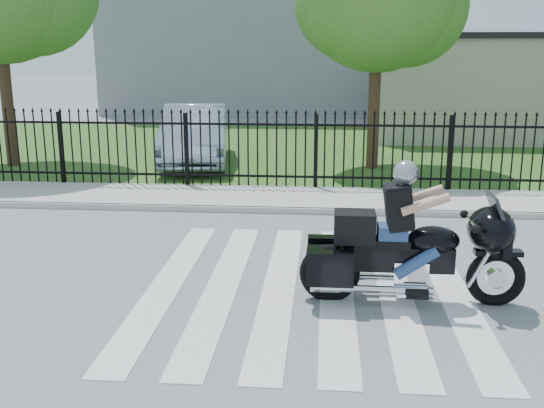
{
  "coord_description": "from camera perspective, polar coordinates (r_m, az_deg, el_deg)",
  "views": [
    {
      "loc": [
        0.19,
        -8.4,
        3.32
      ],
      "look_at": [
        -0.57,
        0.79,
        1.0
      ],
      "focal_mm": 42.0,
      "sensor_mm": 36.0,
      "label": 1
    }
  ],
  "objects": [
    {
      "name": "ground",
      "position": [
        9.03,
        3.22,
        -7.46
      ],
      "size": [
        120.0,
        120.0,
        0.0
      ],
      "primitive_type": "plane",
      "color": "slate",
      "rests_on": "ground"
    },
    {
      "name": "crosswalk",
      "position": [
        9.03,
        3.22,
        -7.42
      ],
      "size": [
        5.0,
        5.5,
        0.01
      ],
      "primitive_type": null,
      "color": "silver",
      "rests_on": "ground"
    },
    {
      "name": "sidewalk",
      "position": [
        13.79,
        3.82,
        0.42
      ],
      "size": [
        40.0,
        2.0,
        0.12
      ],
      "primitive_type": "cube",
      "color": "#ADAAA3",
      "rests_on": "ground"
    },
    {
      "name": "curb",
      "position": [
        12.82,
        3.74,
        -0.64
      ],
      "size": [
        40.0,
        0.12,
        0.12
      ],
      "primitive_type": "cube",
      "color": "#ADAAA3",
      "rests_on": "ground"
    },
    {
      "name": "grass_strip",
      "position": [
        20.67,
        4.18,
        4.87
      ],
      "size": [
        40.0,
        12.0,
        0.02
      ],
      "primitive_type": "cube",
      "color": "#2F521C",
      "rests_on": "ground"
    },
    {
      "name": "iron_fence",
      "position": [
        14.6,
        3.95,
        4.56
      ],
      "size": [
        26.0,
        0.04,
        1.8
      ],
      "color": "black",
      "rests_on": "ground"
    },
    {
      "name": "building_low",
      "position": [
        25.38,
        20.62,
        9.69
      ],
      "size": [
        10.0,
        6.0,
        3.5
      ],
      "primitive_type": "cube",
      "color": "#B5AF97",
      "rests_on": "ground"
    },
    {
      "name": "building_low_roof",
      "position": [
        25.33,
        20.99,
        13.86
      ],
      "size": [
        10.2,
        6.2,
        0.2
      ],
      "primitive_type": "cube",
      "color": "black",
      "rests_on": "building_low"
    },
    {
      "name": "motorcycle_rider",
      "position": [
        8.46,
        11.96,
        -3.55
      ],
      "size": [
        2.94,
        0.86,
        1.94
      ],
      "rotation": [
        0.0,
        0.0,
        -0.0
      ],
      "color": "black",
      "rests_on": "ground"
    },
    {
      "name": "parked_car",
      "position": [
        18.21,
        -6.89,
        6.2
      ],
      "size": [
        2.42,
        5.18,
        1.64
      ],
      "primitive_type": "imported",
      "rotation": [
        0.0,
        0.0,
        0.14
      ],
      "color": "#9FAEC9",
      "rests_on": "grass_strip"
    }
  ]
}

